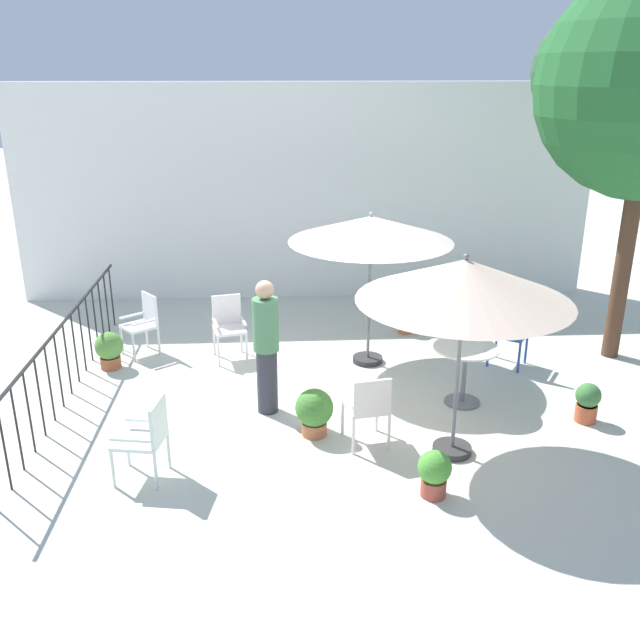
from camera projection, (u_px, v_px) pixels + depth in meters
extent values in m
plane|color=beige|center=(319.00, 387.00, 9.43)|extent=(60.00, 60.00, 0.00)
cube|color=white|center=(306.00, 193.00, 12.61)|extent=(10.48, 0.30, 3.88)
cube|color=black|center=(62.00, 324.00, 8.90)|extent=(0.03, 5.59, 0.03)
cylinder|color=black|center=(4.00, 447.00, 6.98)|extent=(0.02, 0.02, 1.00)
cylinder|color=black|center=(17.00, 429.00, 7.33)|extent=(0.02, 0.02, 1.00)
cylinder|color=black|center=(29.00, 413.00, 7.68)|extent=(0.02, 0.02, 1.00)
cylinder|color=black|center=(40.00, 398.00, 8.03)|extent=(0.02, 0.02, 1.00)
cylinder|color=black|center=(50.00, 384.00, 8.38)|extent=(0.02, 0.02, 1.00)
cylinder|color=black|center=(59.00, 371.00, 8.73)|extent=(0.02, 0.02, 1.00)
cylinder|color=black|center=(67.00, 359.00, 9.08)|extent=(0.02, 0.02, 1.00)
cylinder|color=black|center=(75.00, 348.00, 9.42)|extent=(0.02, 0.02, 1.00)
cylinder|color=black|center=(82.00, 338.00, 9.77)|extent=(0.02, 0.02, 1.00)
cylinder|color=black|center=(89.00, 329.00, 10.12)|extent=(0.02, 0.02, 1.00)
cylinder|color=black|center=(95.00, 320.00, 10.47)|extent=(0.02, 0.02, 1.00)
cylinder|color=black|center=(101.00, 312.00, 10.82)|extent=(0.02, 0.02, 1.00)
cylinder|color=black|center=(107.00, 304.00, 11.17)|extent=(0.02, 0.02, 1.00)
cylinder|color=black|center=(112.00, 297.00, 11.52)|extent=(0.02, 0.02, 1.00)
cylinder|color=#4F3323|center=(623.00, 265.00, 9.99)|extent=(0.24, 0.24, 2.82)
sphere|color=#2B5530|center=(594.00, 72.00, 9.48)|extent=(1.67, 1.67, 1.67)
cylinder|color=#2D2D2D|center=(368.00, 359.00, 10.23)|extent=(0.44, 0.44, 0.08)
cylinder|color=slate|center=(369.00, 292.00, 9.86)|extent=(0.04, 0.04, 2.18)
cone|color=beige|center=(371.00, 229.00, 9.55)|extent=(2.31, 2.31, 0.36)
sphere|color=slate|center=(371.00, 214.00, 9.48)|extent=(0.06, 0.06, 0.06)
cylinder|color=#2D2D2D|center=(452.00, 449.00, 7.83)|extent=(0.44, 0.44, 0.08)
cylinder|color=slate|center=(459.00, 361.00, 7.45)|extent=(0.04, 0.04, 2.27)
cone|color=beige|center=(465.00, 280.00, 7.14)|extent=(2.27, 2.27, 0.45)
sphere|color=slate|center=(466.00, 256.00, 7.05)|extent=(0.06, 0.06, 0.06)
cylinder|color=silver|center=(466.00, 348.00, 8.73)|extent=(0.83, 0.83, 0.02)
cylinder|color=slate|center=(464.00, 376.00, 8.87)|extent=(0.06, 0.06, 0.76)
cylinder|color=slate|center=(462.00, 402.00, 9.00)|extent=(0.46, 0.46, 0.03)
cube|color=silver|center=(139.00, 440.00, 7.21)|extent=(0.56, 0.53, 0.04)
cube|color=silver|center=(158.00, 421.00, 7.11)|extent=(0.11, 0.44, 0.44)
cube|color=silver|center=(145.00, 420.00, 7.37)|extent=(0.44, 0.11, 0.03)
cube|color=silver|center=(131.00, 440.00, 6.98)|extent=(0.44, 0.11, 0.03)
cylinder|color=silver|center=(128.00, 448.00, 7.52)|extent=(0.04, 0.04, 0.43)
cylinder|color=silver|center=(113.00, 469.00, 7.12)|extent=(0.04, 0.04, 0.43)
cylinder|color=silver|center=(169.00, 450.00, 7.47)|extent=(0.04, 0.04, 0.43)
cylinder|color=silver|center=(156.00, 472.00, 7.07)|extent=(0.04, 0.04, 0.43)
cube|color=white|center=(139.00, 326.00, 10.36)|extent=(0.62, 0.62, 0.04)
cube|color=white|center=(150.00, 308.00, 10.40)|extent=(0.28, 0.35, 0.45)
cube|color=white|center=(132.00, 316.00, 10.46)|extent=(0.35, 0.28, 0.03)
cube|color=white|center=(144.00, 322.00, 10.18)|extent=(0.35, 0.28, 0.03)
cylinder|color=white|center=(122.00, 341.00, 10.45)|extent=(0.04, 0.04, 0.43)
cylinder|color=white|center=(134.00, 348.00, 10.17)|extent=(0.04, 0.04, 0.43)
cylinder|color=white|center=(147.00, 334.00, 10.71)|extent=(0.04, 0.04, 0.43)
cylinder|color=white|center=(159.00, 341.00, 10.43)|extent=(0.04, 0.04, 0.43)
cube|color=white|center=(229.00, 329.00, 10.18)|extent=(0.54, 0.56, 0.04)
cube|color=white|center=(226.00, 309.00, 10.29)|extent=(0.42, 0.13, 0.45)
cube|color=white|center=(215.00, 323.00, 10.08)|extent=(0.13, 0.42, 0.03)
cube|color=white|center=(243.00, 320.00, 10.19)|extent=(0.13, 0.42, 0.03)
cylinder|color=white|center=(219.00, 352.00, 10.01)|extent=(0.04, 0.04, 0.45)
cylinder|color=white|center=(247.00, 349.00, 10.12)|extent=(0.04, 0.04, 0.45)
cylinder|color=white|center=(214.00, 341.00, 10.41)|extent=(0.04, 0.04, 0.45)
cylinder|color=white|center=(241.00, 338.00, 10.51)|extent=(0.04, 0.04, 0.45)
cube|color=silver|center=(366.00, 406.00, 7.90)|extent=(0.54, 0.56, 0.04)
cube|color=silver|center=(372.00, 397.00, 7.62)|extent=(0.43, 0.12, 0.41)
cube|color=silver|center=(384.00, 395.00, 7.91)|extent=(0.12, 0.43, 0.03)
cube|color=silver|center=(349.00, 399.00, 7.81)|extent=(0.12, 0.43, 0.03)
cylinder|color=silver|center=(377.00, 414.00, 8.24)|extent=(0.04, 0.04, 0.45)
cylinder|color=silver|center=(343.00, 418.00, 8.14)|extent=(0.04, 0.04, 0.45)
cylinder|color=silver|center=(389.00, 432.00, 7.83)|extent=(0.04, 0.04, 0.45)
cylinder|color=silver|center=(353.00, 437.00, 7.73)|extent=(0.04, 0.04, 0.45)
cube|color=#2E5098|center=(509.00, 334.00, 9.98)|extent=(0.64, 0.63, 0.04)
cube|color=#2E5098|center=(507.00, 321.00, 9.73)|extent=(0.40, 0.28, 0.49)
cube|color=#2E5098|center=(525.00, 329.00, 9.83)|extent=(0.25, 0.35, 0.03)
cube|color=#2E5098|center=(495.00, 324.00, 10.04)|extent=(0.25, 0.35, 0.03)
cylinder|color=#2E5098|center=(526.00, 349.00, 10.12)|extent=(0.04, 0.04, 0.46)
cylinder|color=#2E5098|center=(496.00, 343.00, 10.33)|extent=(0.04, 0.04, 0.46)
cylinder|color=#2E5098|center=(519.00, 358.00, 9.80)|extent=(0.04, 0.04, 0.46)
cylinder|color=#2E5098|center=(488.00, 352.00, 10.01)|extent=(0.04, 0.04, 0.46)
cylinder|color=#B95433|center=(586.00, 413.00, 8.50)|extent=(0.26, 0.26, 0.22)
cylinder|color=#382819|center=(587.00, 406.00, 8.46)|extent=(0.23, 0.23, 0.02)
sphere|color=#3C733A|center=(588.00, 395.00, 8.42)|extent=(0.30, 0.30, 0.30)
cylinder|color=#B3623F|center=(314.00, 428.00, 8.20)|extent=(0.30, 0.30, 0.16)
cylinder|color=#382819|center=(314.00, 423.00, 8.17)|extent=(0.26, 0.26, 0.02)
sphere|color=#427F30|center=(314.00, 408.00, 8.10)|extent=(0.45, 0.45, 0.45)
sphere|color=#BD4AB0|center=(303.00, 407.00, 8.21)|extent=(0.12, 0.12, 0.12)
sphere|color=#BD4AB0|center=(326.00, 399.00, 8.18)|extent=(0.11, 0.11, 0.11)
cylinder|color=#C8743F|center=(405.00, 325.00, 11.33)|extent=(0.25, 0.25, 0.25)
cylinder|color=#382819|center=(406.00, 318.00, 11.29)|extent=(0.22, 0.22, 0.02)
sphere|color=#318231|center=(406.00, 311.00, 11.24)|extent=(0.28, 0.28, 0.28)
cylinder|color=#954D34|center=(480.00, 312.00, 12.07)|extent=(0.25, 0.25, 0.18)
cylinder|color=#382819|center=(480.00, 307.00, 12.04)|extent=(0.22, 0.22, 0.02)
cone|color=#2D6E30|center=(481.00, 296.00, 11.97)|extent=(0.31, 0.31, 0.40)
cylinder|color=#A44839|center=(433.00, 487.00, 7.03)|extent=(0.26, 0.26, 0.18)
cylinder|color=#382819|center=(434.00, 480.00, 7.00)|extent=(0.23, 0.23, 0.02)
sphere|color=#489534|center=(435.00, 467.00, 6.95)|extent=(0.35, 0.35, 0.35)
sphere|color=#BA3EA7|center=(423.00, 470.00, 6.94)|extent=(0.09, 0.09, 0.09)
sphere|color=#BA3EA7|center=(446.00, 466.00, 6.94)|extent=(0.06, 0.06, 0.06)
sphere|color=#BA3EA7|center=(443.00, 469.00, 7.00)|extent=(0.10, 0.10, 0.10)
sphere|color=#BA3EA7|center=(431.00, 477.00, 6.85)|extent=(0.08, 0.08, 0.08)
cylinder|color=#A45834|center=(111.00, 362.00, 10.01)|extent=(0.29, 0.29, 0.17)
cylinder|color=#382819|center=(110.00, 357.00, 9.98)|extent=(0.26, 0.26, 0.02)
sphere|color=#56913C|center=(109.00, 346.00, 9.92)|extent=(0.41, 0.41, 0.41)
sphere|color=#E14C41|center=(119.00, 341.00, 10.00)|extent=(0.08, 0.08, 0.08)
sphere|color=#E14C41|center=(104.00, 341.00, 10.03)|extent=(0.10, 0.10, 0.10)
cylinder|color=#33333D|center=(267.00, 381.00, 8.65)|extent=(0.26, 0.26, 0.84)
cylinder|color=#4D8356|center=(266.00, 325.00, 8.39)|extent=(0.45, 0.45, 0.66)
sphere|color=tan|center=(265.00, 290.00, 8.23)|extent=(0.23, 0.23, 0.23)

